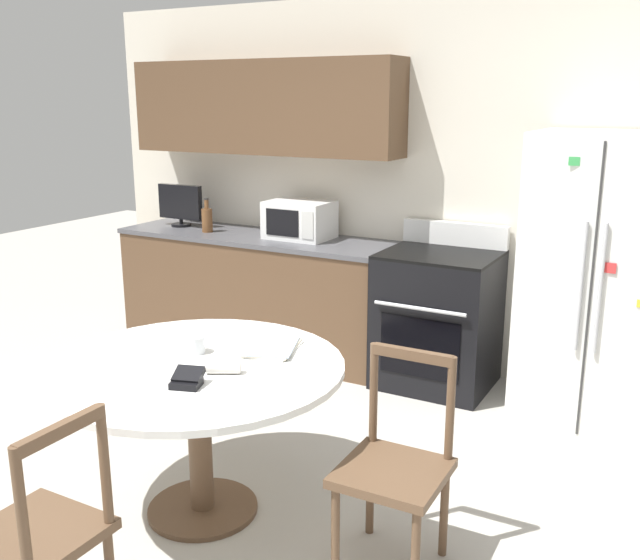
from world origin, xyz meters
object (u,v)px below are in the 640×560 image
at_px(candle_glass, 195,346).
at_px(counter_bottle, 207,219).
at_px(countertop_tv, 180,204).
at_px(dining_chair_near, 39,537).
at_px(refrigerator, 600,281).
at_px(oven_range, 438,318).
at_px(dining_chair_right, 395,469).
at_px(microwave, 300,220).
at_px(wallet, 187,379).

bearing_deg(candle_glass, counter_bottle, 126.12).
relative_size(countertop_tv, dining_chair_near, 0.45).
bearing_deg(candle_glass, refrigerator, 50.84).
distance_m(countertop_tv, dining_chair_near, 3.59).
distance_m(oven_range, dining_chair_right, 2.00).
distance_m(microwave, dining_chair_right, 2.66).
xyz_separation_m(countertop_tv, dining_chair_near, (1.84, -3.02, -0.65)).
distance_m(microwave, counter_bottle, 0.76).
height_order(oven_range, counter_bottle, counter_bottle).
relative_size(countertop_tv, counter_bottle, 1.54).
height_order(microwave, dining_chair_right, microwave).
height_order(countertop_tv, candle_glass, countertop_tv).
bearing_deg(wallet, counter_bottle, 125.79).
bearing_deg(refrigerator, counter_bottle, -179.64).
relative_size(dining_chair_near, dining_chair_right, 1.00).
xyz_separation_m(refrigerator, oven_range, (-1.00, 0.04, -0.40)).
height_order(microwave, wallet, microwave).
bearing_deg(oven_range, dining_chair_right, -75.02).
relative_size(dining_chair_near, wallet, 5.71).
distance_m(counter_bottle, dining_chair_near, 3.32).
xyz_separation_m(microwave, dining_chair_near, (0.74, -3.05, -0.60)).
distance_m(refrigerator, countertop_tv, 3.23).
height_order(refrigerator, oven_range, refrigerator).
height_order(countertop_tv, wallet, countertop_tv).
bearing_deg(countertop_tv, wallet, -50.00).
bearing_deg(microwave, wallet, -70.47).
distance_m(refrigerator, wallet, 2.56).
bearing_deg(counter_bottle, dining_chair_right, -38.14).
distance_m(dining_chair_near, dining_chair_right, 1.37).
bearing_deg(dining_chair_near, microwave, 13.79).
distance_m(refrigerator, dining_chair_near, 3.27).
height_order(candle_glass, wallet, candle_glass).
relative_size(counter_bottle, candle_glass, 2.83).
bearing_deg(oven_range, dining_chair_near, -97.24).
height_order(refrigerator, countertop_tv, refrigerator).
distance_m(refrigerator, oven_range, 1.08).
distance_m(counter_bottle, dining_chair_right, 3.09).
bearing_deg(dining_chair_right, wallet, 19.49).
bearing_deg(dining_chair_near, wallet, -5.92).
distance_m(countertop_tv, wallet, 3.00).
xyz_separation_m(dining_chair_near, candle_glass, (-0.14, 1.06, 0.35)).
relative_size(refrigerator, oven_range, 1.60).
bearing_deg(wallet, countertop_tv, 130.00).
xyz_separation_m(microwave, dining_chair_right, (1.64, -2.01, -0.60)).
height_order(dining_chair_right, wallet, dining_chair_right).
bearing_deg(dining_chair_near, counter_bottle, 27.24).
distance_m(oven_range, counter_bottle, 1.95).
bearing_deg(microwave, refrigerator, -3.11).
distance_m(oven_range, wallet, 2.28).
distance_m(oven_range, countertop_tv, 2.30).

